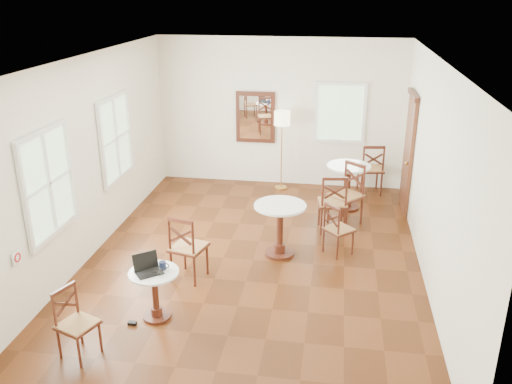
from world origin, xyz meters
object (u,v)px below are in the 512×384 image
Objects in this scene: cafe_table_mid at (280,224)px; chair_mid_b at (338,229)px; cafe_table_back at (348,182)px; chair_back_a at (371,169)px; chair_near_a at (188,247)px; navy_mug at (163,265)px; power_adapter at (132,323)px; chair_mid_a at (333,203)px; floor_lamp at (282,123)px; laptop at (147,267)px; chair_near_b at (76,323)px; water_glass at (161,273)px; cafe_table_near at (155,289)px; chair_back_b at (347,195)px; mouse at (154,272)px.

cafe_table_mid is 1.00× the size of chair_mid_b.
chair_back_a is at bearing 62.20° from cafe_table_back.
chair_near_a reaches higher than cafe_table_mid.
cafe_table_back is 0.86× the size of chair_near_a.
navy_mug reaches higher than power_adapter.
chair_mid_a is 2.35m from floor_lamp.
chair_mid_a is at bearing -121.20° from chair_near_a.
power_adapter is at bearing 86.69° from chair_near_a.
chair_near_b is at bearing -162.99° from laptop.
laptop is 0.22m from water_glass.
power_adapter is (-0.35, -0.28, -0.68)m from navy_mug.
chair_mid_a is 3.67m from laptop.
chair_mid_a is at bearing -14.91° from chair_near_b.
cafe_table_mid is 2.40m from laptop.
laptop reaches higher than navy_mug.
power_adapter is at bearing -126.78° from cafe_table_mid.
chair_near_b reaches higher than cafe_table_near.
cafe_table_back reaches higher than cafe_table_mid.
chair_near_b is (-3.01, -4.80, -0.11)m from cafe_table_back.
chair_back_b is 10.37× the size of power_adapter.
chair_near_a is at bearing 72.07° from power_adapter.
cafe_table_mid is at bearing 57.87° from chair_mid_b.
cafe_table_mid is 0.52× the size of floor_lamp.
chair_back_a is 5.62m from mouse.
cafe_table_back reaches higher than mouse.
laptop is at bearing -153.17° from navy_mug.
chair_back_a is (0.45, 0.86, -0.01)m from cafe_table_back.
chair_near_b is 0.83m from power_adapter.
laptop is at bearing 140.30° from mouse.
chair_back_b is at bearing -119.57° from chair_near_a.
cafe_table_mid is 2.36m from water_glass.
mouse is at bearing -124.05° from cafe_table_mid.
chair_back_b is at bearing 53.23° from power_adapter.
chair_mid_b reaches higher than power_adapter.
floor_lamp reaches higher than chair_back_a.
chair_back_b reaches higher than power_adapter.
chair_near_b is at bearing 45.81° from chair_mid_a.
laptop is 3.15× the size of navy_mug.
floor_lamp is 4.89m from navy_mug.
chair_near_b is 0.77× the size of chair_back_b.
chair_mid_b is 3.40m from power_adapter.
water_glass reaches higher than navy_mug.
chair_mid_b is (0.88, 0.17, -0.10)m from cafe_table_mid.
chair_back_a is at bearing 36.37° from mouse.
chair_mid_b is at bearing -94.83° from cafe_table_back.
chair_mid_a reaches higher than mouse.
navy_mug is at bearing 50.53° from chair_back_a.
chair_back_b is 2.19m from floor_lamp.
cafe_table_back reaches higher than navy_mug.
cafe_table_mid is 0.99× the size of cafe_table_back.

